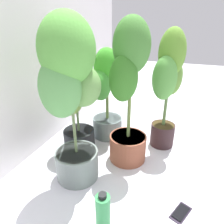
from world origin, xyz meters
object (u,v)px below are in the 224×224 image
potted_plant_center (128,94)px  cell_phone (181,213)px  potted_plant_back_center (75,108)px  nutrient_bottle (103,213)px  potted_plant_front_right (168,84)px  potted_plant_back_right (106,96)px  potted_plant_back_left (71,89)px

potted_plant_center → cell_phone: size_ratio=6.24×
potted_plant_back_center → cell_phone: size_ratio=4.01×
potted_plant_back_center → nutrient_bottle: (-0.58, -0.46, -0.25)m
potted_plant_back_center → cell_phone: bearing=-113.1°
potted_plant_front_right → nutrient_bottle: potted_plant_front_right is taller
potted_plant_front_right → potted_plant_center: bearing=144.2°
potted_plant_front_right → potted_plant_back_right: 0.51m
potted_plant_back_right → nutrient_bottle: (-0.85, -0.32, -0.27)m
cell_phone → potted_plant_center: bearing=-16.4°
potted_plant_back_left → potted_plant_back_center: potted_plant_back_left is taller
potted_plant_back_left → cell_phone: bearing=-95.7°
potted_plant_front_right → nutrient_bottle: size_ratio=4.02×
cell_phone → potted_plant_back_center: bearing=0.4°
potted_plant_back_left → nutrient_bottle: bearing=-133.6°
potted_plant_back_right → potted_plant_back_center: size_ratio=1.21×
potted_plant_center → potted_plant_back_center: size_ratio=1.56×
nutrient_bottle → potted_plant_front_right: bearing=-10.7°
potted_plant_back_center → nutrient_bottle: size_ratio=2.78×
potted_plant_back_center → nutrient_bottle: 0.78m
potted_plant_back_center → cell_phone: 0.97m
potted_plant_front_right → potted_plant_back_left: size_ratio=0.91×
potted_plant_center → cell_phone: 0.75m
potted_plant_center → potted_plant_front_right: bearing=-35.8°
potted_plant_back_left → nutrient_bottle: potted_plant_back_left is taller
potted_plant_center → cell_phone: potted_plant_center is taller
potted_plant_front_right → potted_plant_center: 0.37m
potted_plant_front_right → cell_phone: (-0.65, -0.20, -0.53)m
potted_plant_back_right → potted_plant_back_center: (-0.27, 0.14, -0.02)m
potted_plant_back_right → cell_phone: (-0.62, -0.69, -0.38)m
cell_phone → potted_plant_front_right: bearing=-49.3°
potted_plant_back_left → nutrient_bottle: size_ratio=4.41×
potted_plant_back_right → cell_phone: potted_plant_back_right is taller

